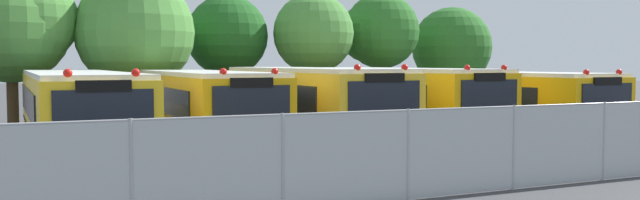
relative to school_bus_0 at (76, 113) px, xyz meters
name	(u,v)px	position (x,y,z in m)	size (l,w,h in m)	color
ground_plane	(309,149)	(7.15, 0.11, -1.43)	(160.00, 160.00, 0.00)	#424244
school_bus_0	(76,113)	(0.00, 0.00, 0.00)	(2.71, 11.69, 2.71)	yellow
school_bus_1	(204,109)	(3.64, 0.02, -0.01)	(2.45, 9.28, 2.70)	#EAA80C
school_bus_2	(308,105)	(7.03, -0.10, 0.04)	(2.65, 10.08, 2.79)	yellow
school_bus_3	(400,102)	(10.59, 0.07, 0.03)	(2.64, 9.50, 2.77)	#EAA80C
school_bus_4	(486,102)	(14.15, -0.08, -0.04)	(2.79, 10.97, 2.63)	#EAA80C
tree_1	(17,23)	(-1.47, 7.41, 2.86)	(4.54, 4.31, 6.37)	#4C3823
tree_2	(132,32)	(2.61, 7.03, 2.62)	(4.60, 4.60, 6.31)	#4C3823
tree_3	(225,35)	(6.97, 9.07, 2.62)	(3.65, 3.65, 5.86)	#4C3823
tree_4	(312,34)	(10.56, 7.65, 2.68)	(3.65, 3.65, 5.97)	#4C3823
tree_5	(377,32)	(14.33, 8.32, 2.89)	(3.91, 3.66, 6.20)	#4C3823
tree_6	(450,46)	(19.05, 8.95, 2.26)	(4.15, 4.15, 5.72)	#4C3823
chainlink_fence	(463,149)	(7.17, -8.02, -0.45)	(19.27, 0.07, 1.89)	#9EA0A3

